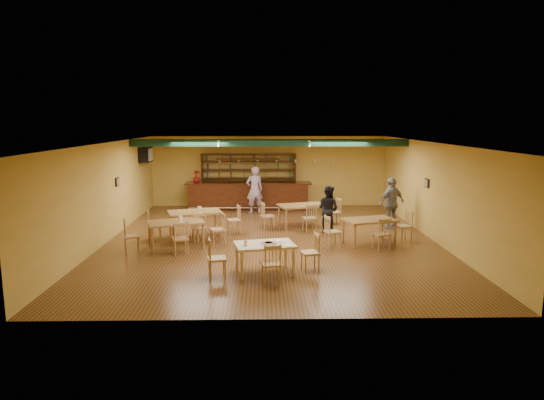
{
  "coord_description": "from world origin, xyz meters",
  "views": [
    {
      "loc": [
        -0.26,
        -14.36,
        3.66
      ],
      "look_at": [
        0.04,
        0.6,
        1.15
      ],
      "focal_mm": 31.35,
      "sensor_mm": 36.0,
      "label": 1
    }
  ],
  "objects_px": {
    "dining_table_c": "(176,235)",
    "dining_table_d": "(369,231)",
    "bar_counter": "(248,196)",
    "dining_table_a": "(195,224)",
    "patron_right_a": "(328,209)",
    "near_table": "(265,259)",
    "dining_table_b": "(302,216)",
    "patron_bar": "(255,190)"
  },
  "relations": [
    {
      "from": "patron_right_a",
      "to": "near_table",
      "type": "bearing_deg",
      "value": 103.5
    },
    {
      "from": "bar_counter",
      "to": "dining_table_c",
      "type": "bearing_deg",
      "value": -107.59
    },
    {
      "from": "dining_table_c",
      "to": "near_table",
      "type": "height_order",
      "value": "dining_table_c"
    },
    {
      "from": "patron_right_a",
      "to": "dining_table_a",
      "type": "bearing_deg",
      "value": 46.46
    },
    {
      "from": "bar_counter",
      "to": "dining_table_d",
      "type": "height_order",
      "value": "bar_counter"
    },
    {
      "from": "near_table",
      "to": "dining_table_b",
      "type": "bearing_deg",
      "value": 63.76
    },
    {
      "from": "patron_bar",
      "to": "patron_right_a",
      "type": "distance_m",
      "value": 4.17
    },
    {
      "from": "dining_table_d",
      "to": "bar_counter",
      "type": "bearing_deg",
      "value": 107.02
    },
    {
      "from": "bar_counter",
      "to": "dining_table_b",
      "type": "distance_m",
      "value": 3.9
    },
    {
      "from": "dining_table_b",
      "to": "bar_counter",
      "type": "bearing_deg",
      "value": 103.84
    },
    {
      "from": "near_table",
      "to": "patron_bar",
      "type": "bearing_deg",
      "value": 80.95
    },
    {
      "from": "dining_table_c",
      "to": "near_table",
      "type": "xyz_separation_m",
      "value": [
        2.56,
        -2.4,
        -0.02
      ]
    },
    {
      "from": "dining_table_d",
      "to": "patron_right_a",
      "type": "xyz_separation_m",
      "value": [
        -1.03,
        1.51,
        0.4
      ]
    },
    {
      "from": "bar_counter",
      "to": "dining_table_d",
      "type": "relative_size",
      "value": 3.44
    },
    {
      "from": "bar_counter",
      "to": "patron_bar",
      "type": "height_order",
      "value": "patron_bar"
    },
    {
      "from": "patron_bar",
      "to": "dining_table_a",
      "type": "bearing_deg",
      "value": 47.6
    },
    {
      "from": "dining_table_d",
      "to": "patron_right_a",
      "type": "distance_m",
      "value": 1.88
    },
    {
      "from": "dining_table_c",
      "to": "dining_table_a",
      "type": "bearing_deg",
      "value": 56.3
    },
    {
      "from": "near_table",
      "to": "patron_bar",
      "type": "xyz_separation_m",
      "value": [
        -0.36,
        7.65,
        0.57
      ]
    },
    {
      "from": "dining_table_c",
      "to": "patron_right_a",
      "type": "bearing_deg",
      "value": 2.9
    },
    {
      "from": "dining_table_c",
      "to": "patron_right_a",
      "type": "distance_m",
      "value": 5.06
    },
    {
      "from": "dining_table_a",
      "to": "dining_table_c",
      "type": "distance_m",
      "value": 1.43
    },
    {
      "from": "patron_bar",
      "to": "near_table",
      "type": "bearing_deg",
      "value": 75.76
    },
    {
      "from": "dining_table_b",
      "to": "near_table",
      "type": "distance_m",
      "value": 5.26
    },
    {
      "from": "patron_right_a",
      "to": "dining_table_c",
      "type": "bearing_deg",
      "value": 61.81
    },
    {
      "from": "near_table",
      "to": "patron_right_a",
      "type": "bearing_deg",
      "value": 52.02
    },
    {
      "from": "dining_table_a",
      "to": "dining_table_b",
      "type": "relative_size",
      "value": 1.04
    },
    {
      "from": "bar_counter",
      "to": "patron_right_a",
      "type": "bearing_deg",
      "value": -56.63
    },
    {
      "from": "patron_bar",
      "to": "patron_right_a",
      "type": "relative_size",
      "value": 1.2
    },
    {
      "from": "bar_counter",
      "to": "dining_table_a",
      "type": "bearing_deg",
      "value": -108.49
    },
    {
      "from": "dining_table_b",
      "to": "dining_table_d",
      "type": "relative_size",
      "value": 1.04
    },
    {
      "from": "dining_table_b",
      "to": "patron_bar",
      "type": "relative_size",
      "value": 0.84
    },
    {
      "from": "dining_table_b",
      "to": "dining_table_c",
      "type": "height_order",
      "value": "dining_table_c"
    },
    {
      "from": "dining_table_d",
      "to": "patron_right_a",
      "type": "relative_size",
      "value": 0.97
    },
    {
      "from": "bar_counter",
      "to": "dining_table_a",
      "type": "xyz_separation_m",
      "value": [
        -1.57,
        -4.69,
        -0.16
      ]
    },
    {
      "from": "dining_table_a",
      "to": "bar_counter",
      "type": "bearing_deg",
      "value": 54.57
    },
    {
      "from": "dining_table_c",
      "to": "dining_table_d",
      "type": "relative_size",
      "value": 1.05
    },
    {
      "from": "dining_table_d",
      "to": "near_table",
      "type": "height_order",
      "value": "dining_table_d"
    },
    {
      "from": "dining_table_b",
      "to": "near_table",
      "type": "relative_size",
      "value": 1.12
    },
    {
      "from": "dining_table_b",
      "to": "patron_bar",
      "type": "distance_m",
      "value": 3.1
    },
    {
      "from": "dining_table_b",
      "to": "dining_table_d",
      "type": "bearing_deg",
      "value": -67.83
    },
    {
      "from": "dining_table_a",
      "to": "dining_table_c",
      "type": "xyz_separation_m",
      "value": [
        -0.36,
        -1.39,
        -0.01
      ]
    }
  ]
}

